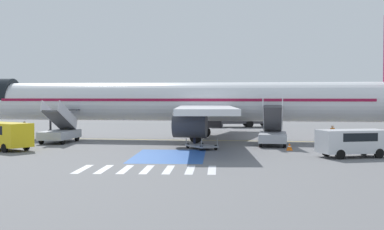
% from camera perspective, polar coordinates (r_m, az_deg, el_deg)
% --- Properties ---
extents(ground_plane, '(600.00, 600.00, 0.00)m').
position_cam_1_polar(ground_plane, '(48.64, 1.09, -2.77)').
color(ground_plane, slate).
extents(apron_leadline_yellow, '(80.41, 8.52, 0.01)m').
position_cam_1_polar(apron_leadline_yellow, '(49.49, -1.04, -2.69)').
color(apron_leadline_yellow, gold).
rests_on(apron_leadline_yellow, ground_plane).
extents(apron_stand_patch_blue, '(4.82, 8.57, 0.01)m').
position_cam_1_polar(apron_stand_patch_blue, '(36.39, -2.46, -4.38)').
color(apron_stand_patch_blue, '#2856A8').
rests_on(apron_stand_patch_blue, ground_plane).
extents(apron_walkway_bar_0, '(0.44, 3.60, 0.01)m').
position_cam_1_polar(apron_walkway_bar_0, '(30.45, -11.60, -5.67)').
color(apron_walkway_bar_0, silver).
rests_on(apron_walkway_bar_0, ground_plane).
extents(apron_walkway_bar_1, '(0.44, 3.60, 0.01)m').
position_cam_1_polar(apron_walkway_bar_1, '(30.18, -9.38, -5.73)').
color(apron_walkway_bar_1, silver).
rests_on(apron_walkway_bar_1, ground_plane).
extents(apron_walkway_bar_2, '(0.44, 3.60, 0.01)m').
position_cam_1_polar(apron_walkway_bar_2, '(29.95, -7.12, -5.78)').
color(apron_walkway_bar_2, silver).
rests_on(apron_walkway_bar_2, ground_plane).
extents(apron_walkway_bar_3, '(0.44, 3.60, 0.01)m').
position_cam_1_polar(apron_walkway_bar_3, '(29.76, -4.84, -5.82)').
color(apron_walkway_bar_3, silver).
rests_on(apron_walkway_bar_3, ground_plane).
extents(apron_walkway_bar_4, '(0.44, 3.60, 0.01)m').
position_cam_1_polar(apron_walkway_bar_4, '(29.63, -2.52, -5.85)').
color(apron_walkway_bar_4, silver).
rests_on(apron_walkway_bar_4, ground_plane).
extents(apron_walkway_bar_5, '(0.44, 3.60, 0.01)m').
position_cam_1_polar(apron_walkway_bar_5, '(29.54, -0.19, -5.87)').
color(apron_walkway_bar_5, silver).
rests_on(apron_walkway_bar_5, ground_plane).
extents(apron_walkway_bar_6, '(0.44, 3.60, 0.01)m').
position_cam_1_polar(apron_walkway_bar_6, '(29.50, 2.15, -5.88)').
color(apron_walkway_bar_6, silver).
rests_on(apron_walkway_bar_6, ground_plane).
extents(airliner, '(46.10, 31.40, 11.10)m').
position_cam_1_polar(airliner, '(49.22, -0.27, 1.42)').
color(airliner, silver).
rests_on(airliner, ground_plane).
extents(boarding_stairs_forward, '(2.68, 5.40, 3.73)m').
position_cam_1_polar(boarding_stairs_forward, '(48.12, -13.91, -1.74)').
color(boarding_stairs_forward, '#ADB2BA').
rests_on(boarding_stairs_forward, ground_plane).
extents(boarding_stairs_aft, '(2.68, 5.40, 4.13)m').
position_cam_1_polar(boarding_stairs_aft, '(44.40, 8.60, -1.95)').
color(boarding_stairs_aft, '#ADB2BA').
rests_on(boarding_stairs_aft, ground_plane).
extents(fuel_tanker, '(9.61, 3.71, 3.59)m').
position_cam_1_polar(fuel_tanker, '(70.68, 5.41, 0.19)').
color(fuel_tanker, '#38383D').
rests_on(fuel_tanker, ground_plane).
extents(service_van_0, '(4.87, 3.18, 1.83)m').
position_cam_1_polar(service_van_0, '(37.03, 16.74, -2.63)').
color(service_van_0, silver).
rests_on(service_van_0, ground_plane).
extents(service_van_1, '(5.00, 4.26, 2.07)m').
position_cam_1_polar(service_van_1, '(42.50, -19.43, -1.90)').
color(service_van_1, yellow).
rests_on(service_van_1, ground_plane).
extents(baggage_cart, '(2.64, 3.00, 0.87)m').
position_cam_1_polar(baggage_cart, '(40.92, 1.02, -3.32)').
color(baggage_cart, gray).
rests_on(baggage_cart, ground_plane).
extents(ground_crew_0, '(0.36, 0.48, 1.76)m').
position_cam_1_polar(ground_crew_0, '(51.18, -17.44, -1.48)').
color(ground_crew_0, '#2D2D33').
rests_on(ground_crew_0, ground_plane).
extents(ground_crew_1, '(0.40, 0.49, 1.63)m').
position_cam_1_polar(ground_crew_1, '(44.07, 0.26, -2.05)').
color(ground_crew_1, '#191E38').
rests_on(ground_crew_1, ground_plane).
extents(ground_crew_2, '(0.44, 0.48, 1.62)m').
position_cam_1_polar(ground_crew_2, '(46.10, 14.75, -1.95)').
color(ground_crew_2, '#2D2D33').
rests_on(ground_crew_2, ground_plane).
extents(traffic_cone_0, '(0.50, 0.50, 0.56)m').
position_cam_1_polar(traffic_cone_0, '(40.72, 10.36, -3.34)').
color(traffic_cone_0, orange).
rests_on(traffic_cone_0, ground_plane).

